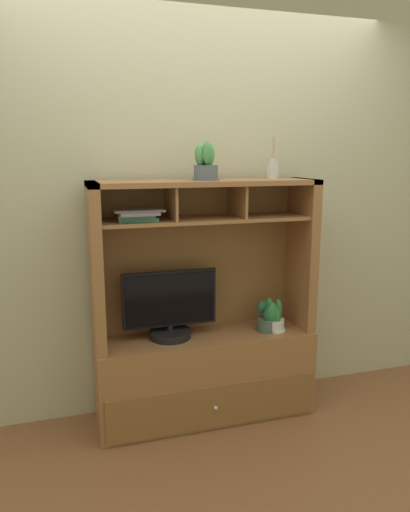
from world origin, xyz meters
TOP-DOWN VIEW (x-y plane):
  - floor_plane at (0.00, 0.00)m, footprint 6.00×6.00m
  - back_wall at (0.00, 0.23)m, footprint 6.00×0.02m
  - media_console at (0.00, 0.01)m, footprint 1.35×0.43m
  - tv_monitor at (-0.22, 0.02)m, footprint 0.57×0.25m
  - potted_orchid at (0.44, -0.05)m, footprint 0.15×0.15m
  - potted_fern at (0.40, -0.04)m, footprint 0.15×0.15m
  - magazine_stack_left at (-0.41, -0.04)m, footprint 0.28×0.23m
  - diffuser_bottle at (0.44, 0.02)m, footprint 0.07×0.07m
  - potted_succulent at (-0.00, -0.01)m, footprint 0.16×0.16m

SIDE VIEW (x-z plane):
  - floor_plane at x=0.00m, z-range -0.02..0.00m
  - media_console at x=0.00m, z-range -0.28..1.21m
  - potted_fern at x=0.40m, z-range 0.51..0.70m
  - potted_orchid at x=0.44m, z-range 0.52..0.73m
  - tv_monitor at x=-0.22m, z-range 0.50..0.92m
  - magazine_stack_left at x=-0.41m, z-range 1.27..1.34m
  - back_wall at x=0.00m, z-range 0.00..2.80m
  - diffuser_bottle at x=0.44m, z-range 1.42..1.67m
  - potted_succulent at x=0.00m, z-range 1.47..1.69m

